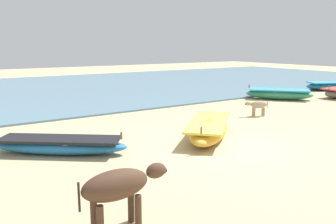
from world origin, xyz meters
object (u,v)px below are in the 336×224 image
fishing_boat_4 (333,86)px  cow_adult_dark (119,187)px  fishing_boat_0 (209,128)px  fishing_boat_2 (60,145)px  fishing_boat_1 (279,94)px  calf_near_dun (258,105)px

fishing_boat_4 → cow_adult_dark: 21.38m
fishing_boat_0 → fishing_boat_4: size_ratio=0.95×
fishing_boat_0 → fishing_boat_2: (-4.53, 1.01, -0.06)m
fishing_boat_1 → fishing_boat_2: bearing=62.3°
fishing_boat_0 → fishing_boat_2: 4.65m
fishing_boat_1 → calf_near_dun: (-4.59, -2.54, 0.17)m
fishing_boat_2 → cow_adult_dark: cow_adult_dark is taller
fishing_boat_0 → cow_adult_dark: 6.15m
fishing_boat_1 → fishing_boat_4: size_ratio=0.92×
fishing_boat_1 → calf_near_dun: bearing=78.4°
fishing_boat_0 → fishing_boat_1: (8.56, 4.02, 0.01)m
fishing_boat_2 → fishing_boat_4: 19.63m
fishing_boat_1 → cow_adult_dark: bearing=78.7°
cow_adult_dark → fishing_boat_2: bearing=84.5°
fishing_boat_4 → cow_adult_dark: (-19.75, -8.18, 0.43)m
fishing_boat_0 → cow_adult_dark: size_ratio=2.24×
fishing_boat_2 → fishing_boat_0: bearing=25.8°
fishing_boat_0 → fishing_boat_4: 15.46m
cow_adult_dark → calf_near_dun: cow_adult_dark is taller
fishing_boat_2 → calf_near_dun: size_ratio=3.59×
fishing_boat_2 → fishing_boat_1: bearing=51.3°
calf_near_dun → fishing_boat_2: bearing=26.5°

